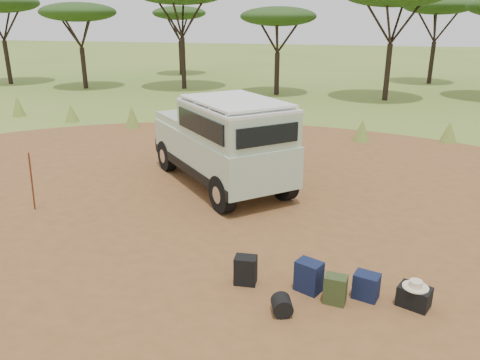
% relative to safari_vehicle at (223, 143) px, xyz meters
% --- Properties ---
extents(ground, '(140.00, 140.00, 0.00)m').
position_rel_safari_vehicle_xyz_m(ground, '(0.41, -2.68, -1.15)').
color(ground, olive).
rests_on(ground, ground).
extents(dirt_clearing, '(23.00, 23.00, 0.01)m').
position_rel_safari_vehicle_xyz_m(dirt_clearing, '(0.41, -2.68, -1.14)').
color(dirt_clearing, brown).
rests_on(dirt_clearing, ground).
extents(grass_fringe, '(36.60, 1.60, 0.90)m').
position_rel_safari_vehicle_xyz_m(grass_fringe, '(0.53, 5.99, -0.74)').
color(grass_fringe, olive).
rests_on(grass_fringe, ground).
extents(acacia_treeline, '(46.70, 13.20, 6.26)m').
position_rel_safari_vehicle_xyz_m(acacia_treeline, '(1.17, 17.13, 3.72)').
color(acacia_treeline, black).
rests_on(acacia_treeline, ground).
extents(safari_vehicle, '(4.73, 4.81, 2.38)m').
position_rel_safari_vehicle_xyz_m(safari_vehicle, '(0.00, 0.00, 0.00)').
color(safari_vehicle, '#A7BEA2').
rests_on(safari_vehicle, ground).
extents(walking_staff, '(0.28, 0.25, 1.45)m').
position_rel_safari_vehicle_xyz_m(walking_staff, '(-3.63, -2.86, -0.42)').
color(walking_staff, brown).
rests_on(walking_staff, ground).
extents(backpack_black, '(0.38, 0.29, 0.49)m').
position_rel_safari_vehicle_xyz_m(backpack_black, '(1.79, -4.56, -0.90)').
color(backpack_black, black).
rests_on(backpack_black, ground).
extents(backpack_navy, '(0.49, 0.43, 0.53)m').
position_rel_safari_vehicle_xyz_m(backpack_navy, '(2.83, -4.51, -0.88)').
color(backpack_navy, '#13183B').
rests_on(backpack_navy, ground).
extents(backpack_olive, '(0.36, 0.28, 0.47)m').
position_rel_safari_vehicle_xyz_m(backpack_olive, '(3.27, -4.74, -0.91)').
color(backpack_olive, '#394720').
rests_on(backpack_olive, ground).
extents(duffel_navy, '(0.44, 0.38, 0.43)m').
position_rel_safari_vehicle_xyz_m(duffel_navy, '(3.73, -4.48, -0.93)').
color(duffel_navy, '#13183B').
rests_on(duffel_navy, ground).
extents(hard_case, '(0.56, 0.48, 0.33)m').
position_rel_safari_vehicle_xyz_m(hard_case, '(4.45, -4.51, -0.98)').
color(hard_case, black).
rests_on(hard_case, ground).
extents(stuff_sack, '(0.39, 0.39, 0.30)m').
position_rel_safari_vehicle_xyz_m(stuff_sack, '(2.53, -5.25, -1.00)').
color(stuff_sack, black).
rests_on(stuff_sack, ground).
extents(safari_hat, '(0.39, 0.39, 0.11)m').
position_rel_safari_vehicle_xyz_m(safari_hat, '(4.45, -4.51, -0.77)').
color(safari_hat, beige).
rests_on(safari_hat, hard_case).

